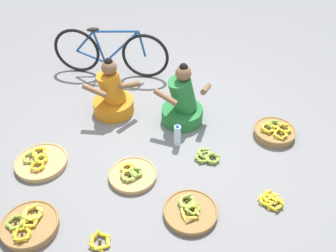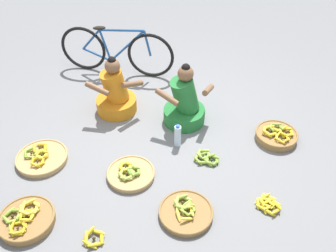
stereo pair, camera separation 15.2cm
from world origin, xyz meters
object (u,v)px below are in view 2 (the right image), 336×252
Objects in this scene: banana_basket_near_vendor at (130,173)px; loose_bananas_mid_right at (207,158)px; water_bottle at (178,136)px; banana_basket_front_left at (42,157)px; banana_basket_front_right at (26,219)px; loose_bananas_back_center at (268,204)px; bicycle_leaning at (116,51)px; vendor_woman_front at (185,104)px; loose_bananas_back_right at (93,238)px; banana_basket_back_left at (277,135)px; banana_basket_mid_left at (186,212)px; vendor_woman_behind at (115,94)px.

loose_bananas_mid_right is at bearing 10.12° from banana_basket_near_vendor.
water_bottle is (-0.30, 0.28, 0.11)m from loose_bananas_mid_right.
water_bottle is at bearing 3.44° from banana_basket_front_left.
banana_basket_front_right is at bearing -153.63° from banana_basket_near_vendor.
water_bottle is (-0.79, 0.98, 0.11)m from loose_bananas_back_center.
loose_bananas_back_center is at bearing -55.00° from loose_bananas_mid_right.
bicycle_leaning reaches higher than loose_bananas_back_center.
banana_basket_near_vendor is 1.74× the size of water_bottle.
loose_bananas_back_right is at bearing -123.09° from vendor_woman_front.
vendor_woman_front is 0.48m from water_bottle.
banana_basket_back_left is (1.05, -0.46, -0.21)m from vendor_woman_front.
loose_bananas_back_right is (-1.71, -0.21, 0.00)m from loose_bananas_back_center.
water_bottle is at bearing 136.18° from loose_bananas_mid_right.
water_bottle is at bearing 52.27° from loose_bananas_back_right.
bicycle_leaning is 3.01× the size of banana_basket_front_right.
banana_basket_front_left reaches higher than banana_basket_near_vendor.
banana_basket_mid_left is 1.72× the size of loose_bananas_mid_right.
vendor_woman_front is at bearing 38.81° from banana_basket_front_right.
water_bottle is (0.04, 1.00, 0.10)m from banana_basket_mid_left.
bicycle_leaning is 2.78m from banana_basket_mid_left.
bicycle_leaning is 3.27× the size of banana_basket_back_left.
water_bottle is (0.93, 1.20, 0.11)m from loose_bananas_back_right.
vendor_woman_front is at bearing -20.11° from vendor_woman_behind.
banana_basket_mid_left is at bearing -178.75° from loose_bananas_back_center.
water_bottle is (-0.14, -0.44, -0.13)m from vendor_woman_front.
loose_bananas_back_center is (-0.40, -0.96, -0.03)m from banana_basket_back_left.
banana_basket_mid_left is at bearing -31.06° from banana_basket_front_left.
bicycle_leaning is at bearing 88.97° from vendor_woman_behind.
banana_basket_front_left reaches higher than loose_bananas_mid_right.
banana_basket_near_vendor is at bearing -166.61° from banana_basket_back_left.
loose_bananas_mid_right is (0.34, 0.72, -0.01)m from banana_basket_mid_left.
loose_bananas_mid_right is (0.86, 0.15, -0.01)m from banana_basket_near_vendor.
vendor_woman_behind is 2.74× the size of loose_bananas_back_center.
banana_basket_front_left is 2.45× the size of loose_bananas_back_right.
vendor_woman_behind is at bearing 96.90° from banana_basket_near_vendor.
water_bottle reaches higher than banana_basket_near_vendor.
loose_bananas_back_right is (0.63, -1.10, -0.01)m from banana_basket_front_left.
banana_basket_back_left is 1.68× the size of water_bottle.
banana_basket_mid_left is (1.51, -0.91, 0.00)m from banana_basket_front_left.
vendor_woman_front is 1.65× the size of banana_basket_back_left.
vendor_woman_front is 1.59× the size of banana_basket_near_vendor.
banana_basket_front_left is at bearing -162.60° from vendor_woman_front.
bicycle_leaning is at bearing 116.70° from loose_bananas_mid_right.
banana_basket_mid_left is 0.77m from banana_basket_near_vendor.
banana_basket_near_vendor is (-1.76, -0.42, -0.02)m from banana_basket_back_left.
banana_basket_back_left reaches higher than loose_bananas_back_right.
banana_basket_near_vendor is at bearing -142.20° from water_bottle.
vendor_woman_behind reaches higher than loose_bananas_back_center.
loose_bananas_mid_right is at bearing -63.30° from bicycle_leaning.
banana_basket_back_left is at bearing -22.02° from vendor_woman_behind.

